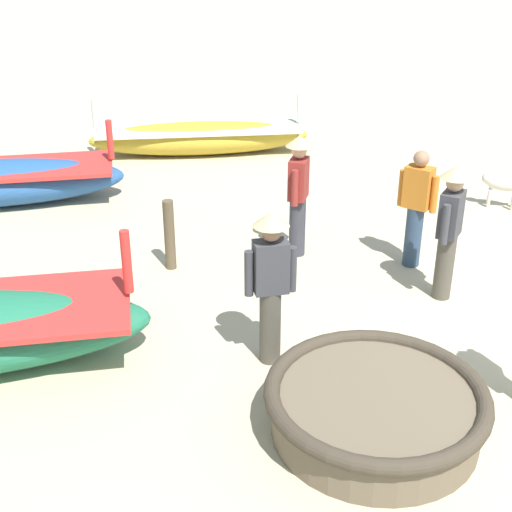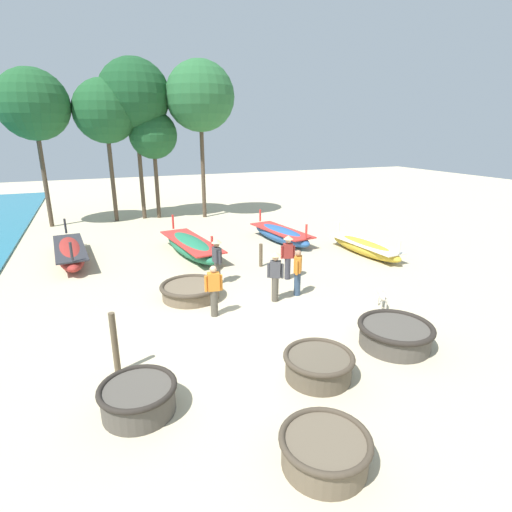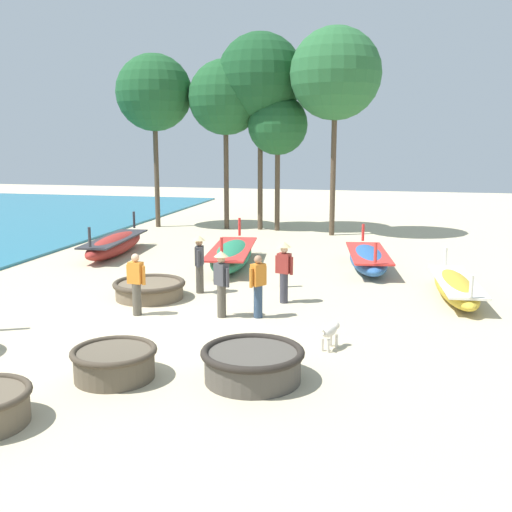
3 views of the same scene
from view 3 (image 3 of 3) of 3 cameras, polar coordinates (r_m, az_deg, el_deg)
The scene contains 20 objects.
ground_plane at distance 14.18m, azimuth -11.65°, elevation -7.00°, with size 80.00×80.00×0.00m, color #C6B793.
coracle_upturned at distance 11.07m, azimuth -0.32°, elevation -10.16°, with size 1.90×1.90×0.61m.
coracle_far_right at distance 11.48m, azimuth -13.34°, elevation -9.77°, with size 1.58×1.58×0.58m.
coracle_front_right at distance 16.87m, azimuth -10.12°, elevation -3.08°, with size 2.00×2.00×0.49m.
long_boat_green_hull at distance 20.59m, azimuth 10.62°, elevation -0.26°, with size 1.80×4.49×1.27m.
long_boat_white_hull at distance 23.43m, azimuth -13.31°, elevation 1.07°, with size 1.54×4.99×1.40m.
long_boat_blue_hull at distance 20.75m, azimuth -2.33°, elevation 0.10°, with size 1.95×5.19×1.39m.
long_boat_red_hull at distance 17.44m, azimuth 18.49°, elevation -2.84°, with size 1.31×4.27×1.11m.
fisherman_standing_right at distance 17.10m, azimuth -5.41°, elevation -0.40°, with size 0.36×0.52×1.67m.
fisherman_hauling at distance 14.69m, azimuth 0.20°, elevation -2.75°, with size 0.38×0.44×1.57m.
fisherman_standing_left at distance 14.72m, azimuth -3.32°, elevation -2.25°, with size 0.47×0.36×1.67m.
fisherman_with_hat at distance 15.19m, azimuth -11.34°, elevation -2.50°, with size 0.53×0.27×1.57m.
fisherman_by_coracle at distance 16.01m, azimuth 2.69°, elevation -1.16°, with size 0.51×0.36×1.67m.
dog at distance 12.75m, azimuth 7.12°, elevation -7.17°, with size 0.38×0.65×0.55m.
mooring_post_shoreline at distance 17.79m, azimuth 2.50°, elevation -1.50°, with size 0.14×0.14×0.95m, color brown.
tree_left_mid at distance 29.41m, azimuth -2.92°, elevation 14.82°, with size 3.54×3.54×8.07m.
tree_center at distance 28.73m, azimuth 2.09°, elevation 12.33°, with size 2.82×2.82×6.42m.
tree_leftmost at distance 27.63m, azimuth 7.58°, elevation 16.80°, with size 4.03×4.03×9.19m.
tree_right_mid at distance 30.44m, azimuth -9.69°, elevation 15.05°, with size 3.69×3.69×8.41m.
tree_rightmost at distance 29.20m, azimuth 0.42°, elevation 16.66°, with size 4.06×4.06×9.24m.
Camera 3 is at (5.71, -12.23, 4.34)m, focal length 42.00 mm.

